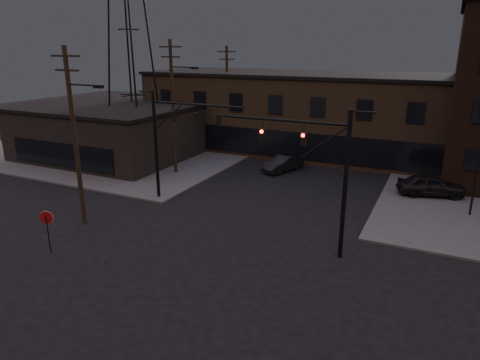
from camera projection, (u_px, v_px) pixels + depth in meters
name	position (u px, v px, depth m)	size (l,w,h in m)	color
ground	(194.00, 268.00, 22.04)	(140.00, 140.00, 0.00)	black
sidewalk_nw	(132.00, 143.00, 50.05)	(30.00, 30.00, 0.15)	#474744
building_row	(333.00, 115.00, 44.91)	(40.00, 12.00, 8.00)	brown
building_left	(108.00, 133.00, 43.34)	(16.00, 12.00, 5.00)	black
traffic_signal_near	(324.00, 167.00, 22.21)	(7.12, 0.24, 8.00)	black
traffic_signal_far	(170.00, 134.00, 30.20)	(7.12, 0.24, 8.00)	black
stop_sign	(47.00, 222.00, 23.10)	(0.72, 0.33, 2.48)	black
utility_pole_near	(75.00, 134.00, 25.92)	(3.70, 0.28, 11.00)	black
utility_pole_mid	(173.00, 105.00, 36.57)	(3.70, 0.28, 11.50)	black
utility_pole_far	(227.00, 95.00, 47.43)	(2.20, 0.28, 11.00)	black
transmission_tower	(129.00, 29.00, 41.25)	(7.00, 7.00, 25.00)	black
parked_car_lot_a	(431.00, 185.00, 32.10)	(1.92, 4.76, 1.62)	black
car_crossing	(283.00, 164.00, 38.97)	(1.49, 4.28, 1.41)	black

